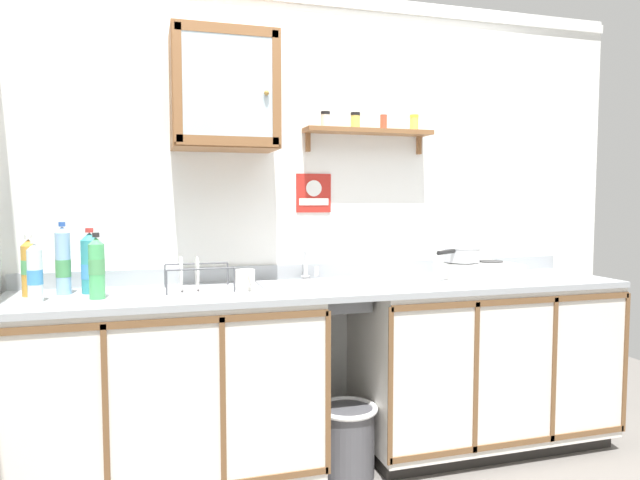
{
  "coord_description": "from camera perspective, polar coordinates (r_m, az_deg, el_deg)",
  "views": [
    {
      "loc": [
        -0.88,
        -2.34,
        1.36
      ],
      "look_at": [
        -0.04,
        0.48,
        1.14
      ],
      "focal_mm": 32.27,
      "sensor_mm": 36.0,
      "label": 1
    }
  ],
  "objects": [
    {
      "name": "back_wall",
      "position": [
        3.16,
        -0.46,
        1.98
      ],
      "size": [
        3.7,
        0.07,
        2.45
      ],
      "color": "white",
      "rests_on": "ground"
    },
    {
      "name": "lower_cabinet_run",
      "position": [
        2.85,
        -15.2,
        -14.51
      ],
      "size": [
        1.43,
        0.61,
        0.89
      ],
      "color": "black",
      "rests_on": "ground"
    },
    {
      "name": "lower_cabinet_run_right",
      "position": [
        3.34,
        15.72,
        -11.76
      ],
      "size": [
        1.38,
        0.61,
        0.89
      ],
      "color": "black",
      "rests_on": "ground"
    },
    {
      "name": "countertop",
      "position": [
        2.88,
        1.36,
        -4.85
      ],
      "size": [
        3.06,
        0.63,
        0.03
      ],
      "primitive_type": "cube",
      "color": "#9EA3A8",
      "rests_on": "lower_cabinet_run"
    },
    {
      "name": "backsplash",
      "position": [
        3.15,
        -0.28,
        -3.06
      ],
      "size": [
        3.06,
        0.02,
        0.08
      ],
      "primitive_type": "cube",
      "color": "#9EA3A8",
      "rests_on": "countertop"
    },
    {
      "name": "sink",
      "position": [
        2.89,
        -0.41,
        -4.72
      ],
      "size": [
        0.55,
        0.41,
        0.46
      ],
      "color": "silver",
      "rests_on": "countertop"
    },
    {
      "name": "hot_plate_stove",
      "position": [
        3.25,
        15.41,
        -2.93
      ],
      "size": [
        0.37,
        0.34,
        0.09
      ],
      "color": "silver",
      "rests_on": "countertop"
    },
    {
      "name": "saucepan",
      "position": [
        3.21,
        13.84,
        -1.32
      ],
      "size": [
        0.32,
        0.25,
        0.08
      ],
      "color": "silver",
      "rests_on": "hot_plate_stove"
    },
    {
      "name": "bottle_soda_green_0",
      "position": [
        2.67,
        -21.26,
        -2.57
      ],
      "size": [
        0.07,
        0.07,
        0.29
      ],
      "color": "#4CB266",
      "rests_on": "countertop"
    },
    {
      "name": "bottle_detergent_teal_1",
      "position": [
        2.84,
        -21.83,
        -2.26
      ],
      "size": [
        0.08,
        0.08,
        0.3
      ],
      "color": "teal",
      "rests_on": "countertop"
    },
    {
      "name": "bottle_water_blue_2",
      "position": [
        2.85,
        -24.12,
        -2.0
      ],
      "size": [
        0.07,
        0.07,
        0.33
      ],
      "color": "#8CB7E0",
      "rests_on": "countertop"
    },
    {
      "name": "bottle_water_clear_3",
      "position": [
        2.69,
        -26.42,
        -2.99
      ],
      "size": [
        0.06,
        0.06,
        0.27
      ],
      "color": "silver",
      "rests_on": "countertop"
    },
    {
      "name": "bottle_juice_amber_4",
      "position": [
        2.86,
        -26.88,
        -2.44
      ],
      "size": [
        0.07,
        0.07,
        0.27
      ],
      "color": "gold",
      "rests_on": "countertop"
    },
    {
      "name": "dish_rack",
      "position": [
        2.73,
        -12.2,
        -4.4
      ],
      "size": [
        0.32,
        0.25,
        0.17
      ],
      "color": "#B2B2B7",
      "rests_on": "countertop"
    },
    {
      "name": "mug",
      "position": [
        2.75,
        -7.4,
        -3.95
      ],
      "size": [
        0.09,
        0.13,
        0.1
      ],
      "color": "white",
      "rests_on": "countertop"
    },
    {
      "name": "wall_cabinet",
      "position": [
        2.92,
        -9.52,
        14.33
      ],
      "size": [
        0.5,
        0.34,
        0.56
      ],
      "color": "brown"
    },
    {
      "name": "spice_shelf",
      "position": [
        3.18,
        4.85,
        10.86
      ],
      "size": [
        0.71,
        0.14,
        0.22
      ],
      "color": "brown"
    },
    {
      "name": "warning_sign",
      "position": [
        3.12,
        -0.64,
        4.65
      ],
      "size": [
        0.19,
        0.01,
        0.21
      ],
      "color": "#B2261E"
    },
    {
      "name": "trash_bin",
      "position": [
        2.97,
        2.7,
        -19.12
      ],
      "size": [
        0.3,
        0.3,
        0.35
      ],
      "color": "#4C4C51",
      "rests_on": "ground"
    }
  ]
}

